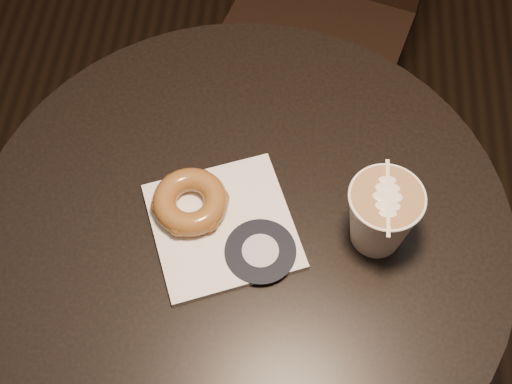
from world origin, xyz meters
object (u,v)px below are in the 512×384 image
Objects in this scene: doughnut at (190,202)px; latte_cup at (381,217)px; cafe_table at (245,286)px; pastry_bag at (223,226)px.

doughnut is 0.95× the size of latte_cup.
latte_cup is (0.17, -0.00, 0.25)m from cafe_table.
cafe_table is 0.23m from doughnut.
doughnut is (-0.04, 0.02, 0.02)m from pastry_bag.
cafe_table is 7.39× the size of latte_cup.
pastry_bag is 0.20m from latte_cup.
pastry_bag is at bearing -167.30° from cafe_table.
latte_cup is at bearing -20.37° from pastry_bag.
latte_cup is (0.19, 0.00, 0.05)m from pastry_bag.
doughnut is 0.24m from latte_cup.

